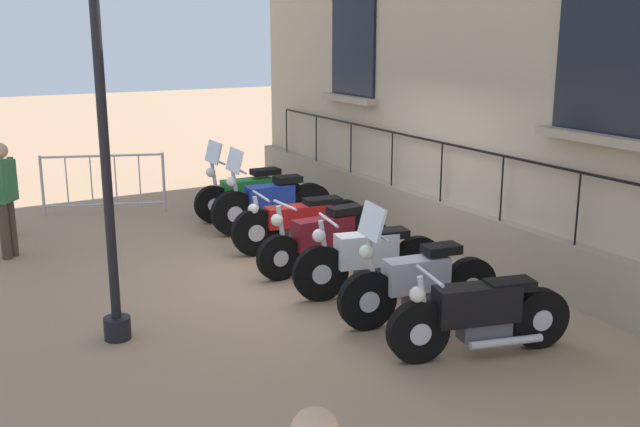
# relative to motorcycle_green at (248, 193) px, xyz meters

# --- Properties ---
(ground_plane) EXTENTS (60.00, 60.00, 0.00)m
(ground_plane) POSITION_rel_motorcycle_green_xyz_m (0.29, 3.10, -0.44)
(ground_plane) COLOR #9E7A5B
(motorcycle_green) EXTENTS (1.97, 0.69, 1.37)m
(motorcycle_green) POSITION_rel_motorcycle_green_xyz_m (0.00, 0.00, 0.00)
(motorcycle_green) COLOR black
(motorcycle_green) RESTS_ON ground_plane
(motorcycle_blue) EXTENTS (2.05, 0.69, 1.38)m
(motorcycle_blue) POSITION_rel_motorcycle_green_xyz_m (0.00, 0.94, 0.02)
(motorcycle_blue) COLOR black
(motorcycle_blue) RESTS_ON ground_plane
(motorcycle_red) EXTENTS (2.11, 0.69, 0.89)m
(motorcycle_red) POSITION_rel_motorcycle_green_xyz_m (0.07, 2.12, -0.02)
(motorcycle_red) COLOR black
(motorcycle_red) RESTS_ON ground_plane
(motorcycle_maroon) EXTENTS (2.05, 0.58, 1.01)m
(motorcycle_maroon) POSITION_rel_motorcycle_green_xyz_m (0.23, 3.14, -0.01)
(motorcycle_maroon) COLOR black
(motorcycle_maroon) RESTS_ON ground_plane
(motorcycle_white) EXTENTS (1.94, 0.70, 1.01)m
(motorcycle_white) POSITION_rel_motorcycle_green_xyz_m (0.21, 4.19, 0.01)
(motorcycle_white) COLOR black
(motorcycle_white) RESTS_ON ground_plane
(motorcycle_silver) EXTENTS (1.94, 0.63, 1.39)m
(motorcycle_silver) POSITION_rel_motorcycle_green_xyz_m (0.19, 5.18, 0.01)
(motorcycle_silver) COLOR black
(motorcycle_silver) RESTS_ON ground_plane
(motorcycle_black) EXTENTS (1.93, 0.75, 0.90)m
(motorcycle_black) POSITION_rel_motorcycle_green_xyz_m (0.16, 6.17, -0.02)
(motorcycle_black) COLOR black
(motorcycle_black) RESTS_ON ground_plane
(lamppost) EXTENTS (0.35, 1.05, 4.61)m
(lamppost) POSITION_rel_motorcycle_green_xyz_m (3.24, 4.06, 2.79)
(lamppost) COLOR black
(lamppost) RESTS_ON ground_plane
(crowd_barrier) EXTENTS (2.01, 0.72, 1.05)m
(crowd_barrier) POSITION_rel_motorcycle_green_xyz_m (2.08, -1.58, 0.12)
(crowd_barrier) COLOR #B7B7BF
(crowd_barrier) RESTS_ON ground_plane
(bollard) EXTENTS (0.17, 0.17, 1.09)m
(bollard) POSITION_rel_motorcycle_green_xyz_m (3.74, -0.76, 0.11)
(bollard) COLOR brown
(bollard) RESTS_ON ground_plane
(pedestrian_standing) EXTENTS (0.40, 0.43, 1.65)m
(pedestrian_standing) POSITION_rel_motorcycle_green_xyz_m (3.89, 0.44, 0.49)
(pedestrian_standing) COLOR #47382D
(pedestrian_standing) RESTS_ON ground_plane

